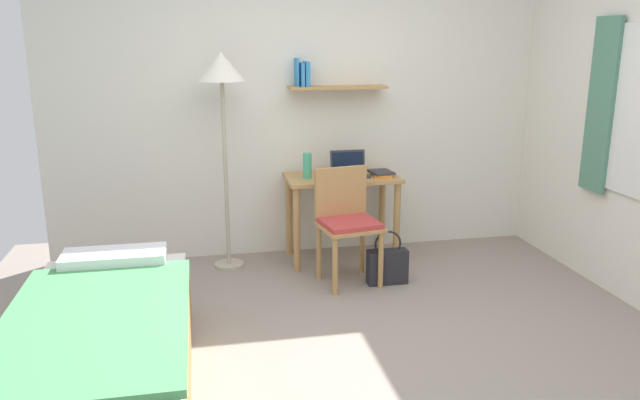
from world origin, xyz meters
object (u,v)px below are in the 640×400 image
object	(u,v)px
desk_chair	(347,219)
laptop	(349,169)
standing_lamp	(222,81)
desk	(342,194)
bed	(102,350)
water_bottle	(307,166)
handbag	(387,265)
book_stack	(381,173)

from	to	relation	value
desk_chair	laptop	distance (m)	0.58
standing_lamp	desk	bearing A→B (deg)	-0.95
bed	water_bottle	distance (m)	2.29
bed	handbag	size ratio (longest dim) A/B	4.36
laptop	book_stack	world-z (taller)	laptop
desk_chair	laptop	bearing A→B (deg)	74.64
bed	desk	xyz separation A→B (m)	(1.71, 1.74, 0.33)
desk_chair	book_stack	distance (m)	0.63
laptop	book_stack	xyz separation A→B (m)	(0.26, -0.07, -0.03)
desk_chair	desk	bearing A→B (deg)	81.20
bed	desk	world-z (taller)	desk
desk_chair	laptop	xyz separation A→B (m)	(0.14, 0.49, 0.28)
desk	laptop	xyz separation A→B (m)	(0.06, 0.01, 0.21)
book_stack	handbag	bearing A→B (deg)	-100.46
bed	desk_chair	size ratio (longest dim) A/B	2.10
bed	standing_lamp	bearing A→B (deg)	66.71
desk	water_bottle	world-z (taller)	water_bottle
bed	desk	bearing A→B (deg)	45.48
laptop	water_bottle	bearing A→B (deg)	-173.80
book_stack	bed	bearing A→B (deg)	-140.34
desk	desk_chair	distance (m)	0.49
desk	standing_lamp	xyz separation A→B (m)	(-0.95, 0.02, 0.94)
water_bottle	handbag	xyz separation A→B (m)	(0.52, -0.57, -0.69)
water_bottle	book_stack	world-z (taller)	water_bottle
standing_lamp	handbag	size ratio (longest dim) A/B	4.10
book_stack	handbag	xyz separation A→B (m)	(-0.10, -0.54, -0.60)
bed	handbag	distance (m)	2.24
bed	handbag	bearing A→B (deg)	30.60
desk_chair	book_stack	xyz separation A→B (m)	(0.40, 0.43, 0.25)
desk	book_stack	distance (m)	0.37
desk	standing_lamp	world-z (taller)	standing_lamp
standing_lamp	book_stack	bearing A→B (deg)	-3.16
handbag	water_bottle	bearing A→B (deg)	132.38
bed	book_stack	world-z (taller)	book_stack
laptop	handbag	xyz separation A→B (m)	(0.16, -0.61, -0.63)
bed	book_stack	bearing A→B (deg)	39.66
desk_chair	handbag	bearing A→B (deg)	-21.32
standing_lamp	laptop	bearing A→B (deg)	-0.23
desk	desk_chair	world-z (taller)	desk_chair
desk	laptop	bearing A→B (deg)	10.89
desk_chair	standing_lamp	world-z (taller)	standing_lamp
handbag	bed	bearing A→B (deg)	-149.40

